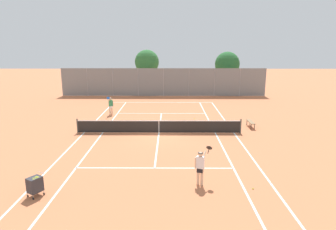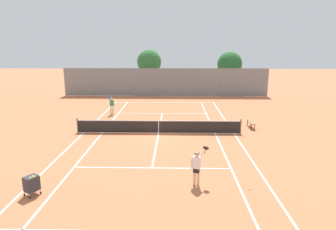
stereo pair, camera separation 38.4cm
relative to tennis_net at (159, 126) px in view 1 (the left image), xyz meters
name	(u,v)px [view 1 (the left image)]	position (x,y,z in m)	size (l,w,h in m)	color
ground_plane	(159,133)	(0.00, 0.00, -0.51)	(120.00, 120.00, 0.00)	#C67047
court_line_markings	(159,133)	(0.00, 0.00, -0.51)	(11.10, 23.90, 0.01)	white
tennis_net	(159,126)	(0.00, 0.00, 0.00)	(12.00, 0.10, 1.07)	#474C47
ball_cart	(35,184)	(-4.92, -9.40, 0.02)	(0.73, 0.77, 0.96)	#2D2D33
player_near_side	(200,166)	(2.19, -8.28, 0.42)	(0.85, 0.68, 1.77)	beige
player_far_left	(111,105)	(-4.63, 5.83, 0.42)	(0.49, 0.86, 1.77)	beige
loose_tennis_ball_0	(194,118)	(2.95, 4.32, -0.48)	(0.07, 0.07, 0.07)	#D1DB33
loose_tennis_ball_1	(253,189)	(4.52, -8.73, -0.48)	(0.07, 0.07, 0.07)	#D1DB33
courtside_bench	(251,122)	(7.12, 1.63, -0.10)	(0.36, 1.50, 0.47)	olive
back_fence	(163,82)	(0.00, 16.21, 1.24)	(25.46, 0.08, 3.49)	gray
tree_behind_left	(147,62)	(-2.27, 19.12, 3.49)	(3.19, 3.19, 5.68)	brown
tree_behind_right	(227,65)	(8.40, 19.41, 3.20)	(3.27, 3.27, 5.42)	brown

